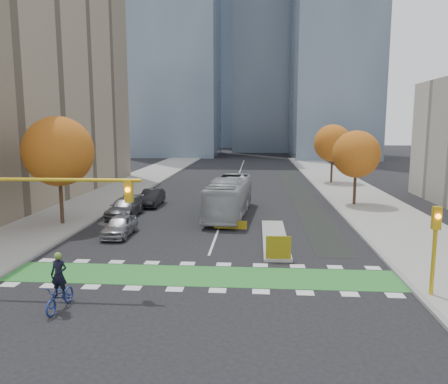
% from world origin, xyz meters
% --- Properties ---
extents(ground, '(300.00, 300.00, 0.00)m').
position_xyz_m(ground, '(0.00, 0.00, 0.00)').
color(ground, black).
rests_on(ground, ground).
extents(sidewalk_west, '(7.00, 120.00, 0.15)m').
position_xyz_m(sidewalk_west, '(-13.50, 20.00, 0.07)').
color(sidewalk_west, gray).
rests_on(sidewalk_west, ground).
extents(sidewalk_east, '(7.00, 120.00, 0.15)m').
position_xyz_m(sidewalk_east, '(13.50, 20.00, 0.07)').
color(sidewalk_east, gray).
rests_on(sidewalk_east, ground).
extents(curb_west, '(0.30, 120.00, 0.16)m').
position_xyz_m(curb_west, '(-10.00, 20.00, 0.07)').
color(curb_west, gray).
rests_on(curb_west, ground).
extents(curb_east, '(0.30, 120.00, 0.16)m').
position_xyz_m(curb_east, '(10.00, 20.00, 0.07)').
color(curb_east, gray).
rests_on(curb_east, ground).
extents(bike_crossing, '(20.00, 3.00, 0.01)m').
position_xyz_m(bike_crossing, '(0.00, 1.50, 0.01)').
color(bike_crossing, '#297E2E').
rests_on(bike_crossing, ground).
extents(centre_line, '(0.15, 70.00, 0.01)m').
position_xyz_m(centre_line, '(0.00, 40.00, 0.01)').
color(centre_line, silver).
rests_on(centre_line, ground).
extents(bike_lane_paint, '(2.50, 50.00, 0.01)m').
position_xyz_m(bike_lane_paint, '(7.50, 30.00, 0.01)').
color(bike_lane_paint, black).
rests_on(bike_lane_paint, ground).
extents(median_island, '(1.60, 10.00, 0.16)m').
position_xyz_m(median_island, '(4.00, 9.00, 0.08)').
color(median_island, gray).
rests_on(median_island, ground).
extents(hazard_board, '(1.40, 0.12, 1.30)m').
position_xyz_m(hazard_board, '(4.00, 4.20, 0.80)').
color(hazard_board, yellow).
rests_on(hazard_board, median_island).
extents(tower_nw, '(22.00, 22.00, 70.00)m').
position_xyz_m(tower_nw, '(-18.00, 90.00, 35.00)').
color(tower_nw, '#47566B').
rests_on(tower_nw, ground).
extents(tower_ne, '(18.00, 24.00, 60.00)m').
position_xyz_m(tower_ne, '(20.00, 85.00, 30.00)').
color(tower_ne, '#47566B').
rests_on(tower_ne, ground).
extents(tower_far, '(26.00, 26.00, 80.00)m').
position_xyz_m(tower_far, '(-4.00, 140.00, 40.00)').
color(tower_far, '#47566B').
rests_on(tower_far, ground).
extents(tree_west, '(5.20, 5.20, 8.22)m').
position_xyz_m(tree_west, '(-12.00, 12.00, 5.62)').
color(tree_west, '#332114').
rests_on(tree_west, ground).
extents(tree_east_near, '(4.40, 4.40, 7.08)m').
position_xyz_m(tree_east_near, '(12.00, 22.00, 4.86)').
color(tree_east_near, '#332114').
rests_on(tree_east_near, ground).
extents(tree_east_far, '(4.80, 4.80, 7.65)m').
position_xyz_m(tree_east_far, '(12.50, 38.00, 5.24)').
color(tree_east_far, '#332114').
rests_on(tree_east_far, ground).
extents(traffic_signal_west, '(8.53, 0.56, 5.20)m').
position_xyz_m(traffic_signal_west, '(-7.93, -0.51, 4.03)').
color(traffic_signal_west, '#BF9914').
rests_on(traffic_signal_west, ground).
extents(traffic_signal_east, '(0.35, 0.43, 4.10)m').
position_xyz_m(traffic_signal_east, '(10.50, -0.51, 2.73)').
color(traffic_signal_east, '#BF9914').
rests_on(traffic_signal_east, ground).
extents(cyclist, '(0.89, 2.17, 2.45)m').
position_xyz_m(cyclist, '(-5.29, -2.96, 0.82)').
color(cyclist, navy).
rests_on(cyclist, ground).
extents(bus, '(3.56, 11.64, 3.19)m').
position_xyz_m(bus, '(0.47, 16.64, 1.60)').
color(bus, '#9FA2A6').
rests_on(bus, ground).
extents(parked_car_a, '(1.70, 4.21, 1.44)m').
position_xyz_m(parked_car_a, '(-6.60, 9.09, 0.72)').
color(parked_car_a, '#97989C').
rests_on(parked_car_a, ground).
extents(parked_car_b, '(1.65, 4.71, 1.55)m').
position_xyz_m(parked_car_b, '(-7.10, 20.39, 0.78)').
color(parked_car_b, black).
rests_on(parked_car_b, ground).
extents(parked_car_c, '(2.28, 5.31, 1.53)m').
position_xyz_m(parked_car_c, '(-8.17, 15.39, 0.76)').
color(parked_car_c, '#4C4D51').
rests_on(parked_car_c, ground).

